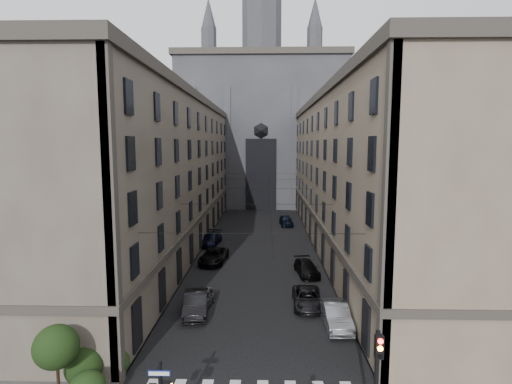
# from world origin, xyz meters

# --- Properties ---
(sidewalk_left) EXTENTS (7.00, 80.00, 0.15)m
(sidewalk_left) POSITION_xyz_m (-10.50, 36.00, 0.07)
(sidewalk_left) COLOR #383533
(sidewalk_left) RESTS_ON ground
(sidewalk_right) EXTENTS (7.00, 80.00, 0.15)m
(sidewalk_right) POSITION_xyz_m (10.50, 36.00, 0.07)
(sidewalk_right) COLOR #383533
(sidewalk_right) RESTS_ON ground
(building_left) EXTENTS (13.60, 60.60, 18.85)m
(building_left) POSITION_xyz_m (-13.44, 36.00, 9.34)
(building_left) COLOR #4B4139
(building_left) RESTS_ON ground
(building_right) EXTENTS (13.60, 60.60, 18.85)m
(building_right) POSITION_xyz_m (13.44, 36.00, 9.34)
(building_right) COLOR brown
(building_right) RESTS_ON ground
(gothic_tower) EXTENTS (35.00, 23.00, 58.00)m
(gothic_tower) POSITION_xyz_m (0.00, 74.96, 17.80)
(gothic_tower) COLOR #2D2D33
(gothic_tower) RESTS_ON ground
(traffic_light_right) EXTENTS (0.34, 0.50, 5.20)m
(traffic_light_right) POSITION_xyz_m (5.60, 1.92, 3.29)
(traffic_light_right) COLOR black
(traffic_light_right) RESTS_ON ground
(shrub_cluster) EXTENTS (3.90, 4.40, 3.90)m
(shrub_cluster) POSITION_xyz_m (-8.72, 5.01, 1.80)
(shrub_cluster) COLOR black
(shrub_cluster) RESTS_ON sidewalk_left
(tram_wires) EXTENTS (14.00, 60.00, 0.43)m
(tram_wires) POSITION_xyz_m (0.00, 35.63, 7.25)
(tram_wires) COLOR black
(tram_wires) RESTS_ON ground
(car_left_near) EXTENTS (2.04, 4.09, 1.34)m
(car_left_near) POSITION_xyz_m (-4.20, 16.51, 0.67)
(car_left_near) COLOR slate
(car_left_near) RESTS_ON ground
(car_left_midnear) EXTENTS (2.28, 5.12, 1.63)m
(car_left_midnear) POSITION_xyz_m (-4.44, 15.19, 0.82)
(car_left_midnear) COLOR black
(car_left_midnear) RESTS_ON ground
(car_left_midfar) EXTENTS (3.08, 5.73, 1.53)m
(car_left_midfar) POSITION_xyz_m (-4.78, 28.46, 0.76)
(car_left_midfar) COLOR black
(car_left_midfar) RESTS_ON ground
(car_left_far) EXTENTS (2.85, 5.56, 1.54)m
(car_left_far) POSITION_xyz_m (-6.20, 36.22, 0.77)
(car_left_far) COLOR black
(car_left_far) RESTS_ON ground
(car_right_near) EXTENTS (1.78, 4.94, 1.62)m
(car_right_near) POSITION_xyz_m (5.94, 13.35, 0.81)
(car_right_near) COLOR gray
(car_right_near) RESTS_ON ground
(car_right_midnear) EXTENTS (2.39, 5.00, 1.38)m
(car_right_midnear) POSITION_xyz_m (4.26, 16.78, 0.69)
(car_right_midnear) COLOR black
(car_right_midnear) RESTS_ON ground
(car_right_midfar) EXTENTS (2.57, 4.98, 1.38)m
(car_right_midfar) POSITION_xyz_m (4.99, 24.58, 0.69)
(car_right_midfar) COLOR black
(car_right_midfar) RESTS_ON ground
(car_right_far) EXTENTS (2.28, 4.94, 1.64)m
(car_right_far) POSITION_xyz_m (4.20, 48.77, 0.82)
(car_right_far) COLOR black
(car_right_far) RESTS_ON ground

